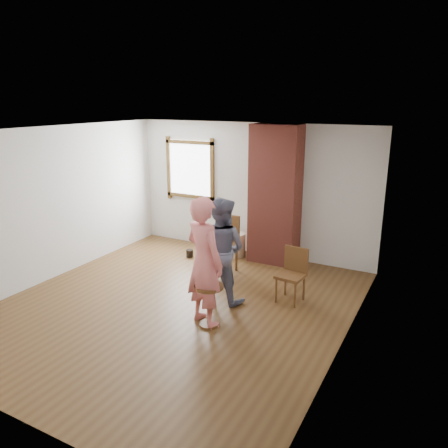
# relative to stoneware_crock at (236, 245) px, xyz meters

# --- Properties ---
(ground) EXTENTS (5.50, 5.50, 0.00)m
(ground) POSITION_rel_stoneware_crock_xyz_m (0.15, -2.40, -0.24)
(ground) COLOR brown
(ground) RESTS_ON ground
(room_shell) EXTENTS (5.04, 5.52, 2.62)m
(room_shell) POSITION_rel_stoneware_crock_xyz_m (0.10, -1.79, 1.57)
(room_shell) COLOR silver
(room_shell) RESTS_ON ground
(brick_chimney) EXTENTS (0.90, 0.50, 2.60)m
(brick_chimney) POSITION_rel_stoneware_crock_xyz_m (0.75, 0.10, 1.06)
(brick_chimney) COLOR #A34639
(brick_chimney) RESTS_ON ground
(stoneware_crock) EXTENTS (0.46, 0.46, 0.47)m
(stoneware_crock) POSITION_rel_stoneware_crock_xyz_m (0.00, 0.00, 0.00)
(stoneware_crock) COLOR #BEAE89
(stoneware_crock) RESTS_ON ground
(dark_pot) EXTENTS (0.15, 0.15, 0.14)m
(dark_pot) POSITION_rel_stoneware_crock_xyz_m (-0.79, -0.48, -0.16)
(dark_pot) COLOR black
(dark_pot) RESTS_ON ground
(dining_chair_left) EXTENTS (0.49, 0.49, 1.03)m
(dining_chair_left) POSITION_rel_stoneware_crock_xyz_m (0.15, -0.78, 0.34)
(dining_chair_left) COLOR brown
(dining_chair_left) RESTS_ON ground
(dining_chair_right) EXTENTS (0.43, 0.43, 0.84)m
(dining_chair_right) POSITION_rel_stoneware_crock_xyz_m (1.65, -1.35, 0.23)
(dining_chair_right) COLOR brown
(dining_chair_right) RESTS_ON ground
(side_table) EXTENTS (0.40, 0.40, 0.60)m
(side_table) POSITION_rel_stoneware_crock_xyz_m (0.91, -2.66, 0.17)
(side_table) COLOR brown
(side_table) RESTS_ON ground
(cake_plate) EXTENTS (0.18, 0.18, 0.01)m
(cake_plate) POSITION_rel_stoneware_crock_xyz_m (0.91, -2.66, 0.37)
(cake_plate) COLOR white
(cake_plate) RESTS_ON side_table
(cake_slice) EXTENTS (0.08, 0.07, 0.06)m
(cake_slice) POSITION_rel_stoneware_crock_xyz_m (0.92, -2.66, 0.40)
(cake_slice) COLOR white
(cake_slice) RESTS_ON cake_plate
(man) EXTENTS (0.82, 0.65, 1.64)m
(man) POSITION_rel_stoneware_crock_xyz_m (0.67, -1.86, 0.58)
(man) COLOR #141A37
(man) RESTS_ON ground
(person_pink) EXTENTS (0.78, 0.65, 1.82)m
(person_pink) POSITION_rel_stoneware_crock_xyz_m (0.82, -2.62, 0.67)
(person_pink) COLOR #F47A7A
(person_pink) RESTS_ON ground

